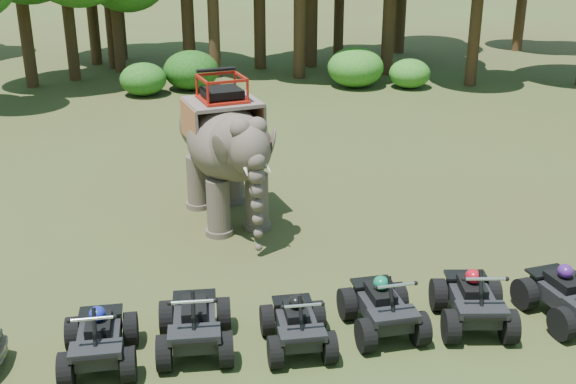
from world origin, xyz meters
name	(u,v)px	position (x,y,z in m)	size (l,w,h in m)	color
ground	(298,296)	(0.00, 0.00, 0.00)	(110.00, 110.00, 0.00)	#47381E
elephant	(225,148)	(-1.07, 4.44, 1.93)	(2.02, 4.59, 3.86)	#50443A
atv_0	(98,332)	(-3.94, -1.77, 0.66)	(1.30, 1.78, 1.32)	black
atv_1	(194,316)	(-2.23, -1.57, 0.69)	(1.35, 1.85, 1.37)	black
atv_2	(297,318)	(-0.36, -1.86, 0.62)	(1.22, 1.67, 1.24)	black
atv_3	(383,300)	(1.36, -1.58, 0.67)	(1.32, 1.80, 1.34)	black
atv_4	(474,294)	(3.15, -1.69, 0.69)	(1.36, 1.86, 1.38)	black
atv_5	(569,288)	(5.09, -1.79, 0.68)	(1.35, 1.85, 1.37)	black
tree_29	(115,0)	(-4.57, 23.51, 3.49)	(4.89, 4.89, 6.99)	#195114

